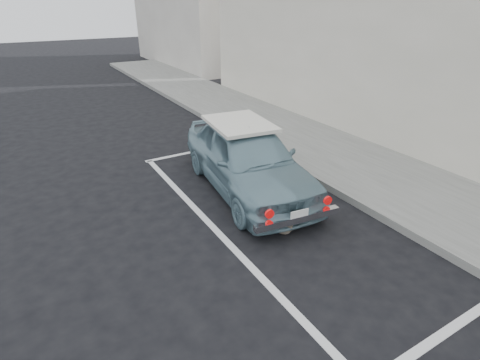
% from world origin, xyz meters
% --- Properties ---
extents(ground, '(80.00, 80.00, 0.00)m').
position_xyz_m(ground, '(0.00, 0.00, 0.00)').
color(ground, black).
rests_on(ground, ground).
extents(sidewalk, '(2.80, 40.00, 0.15)m').
position_xyz_m(sidewalk, '(3.20, 2.00, 0.07)').
color(sidewalk, slate).
rests_on(sidewalk, ground).
extents(shop_building, '(3.50, 18.00, 7.00)m').
position_xyz_m(shop_building, '(6.33, 4.00, 3.49)').
color(shop_building, beige).
rests_on(shop_building, ground).
extents(pline_rear, '(3.00, 0.12, 0.01)m').
position_xyz_m(pline_rear, '(0.50, -0.50, 0.00)').
color(pline_rear, silver).
rests_on(pline_rear, ground).
extents(pline_front, '(3.00, 0.12, 0.01)m').
position_xyz_m(pline_front, '(0.50, 6.50, 0.00)').
color(pline_front, silver).
rests_on(pline_front, ground).
extents(pline_side, '(0.12, 7.00, 0.01)m').
position_xyz_m(pline_side, '(-0.90, 3.00, 0.00)').
color(pline_side, silver).
rests_on(pline_side, ground).
extents(retro_coupe, '(2.15, 4.28, 1.40)m').
position_xyz_m(retro_coupe, '(0.41, 3.99, 0.71)').
color(retro_coupe, '#70939F').
rests_on(retro_coupe, ground).
extents(cat, '(0.31, 0.48, 0.26)m').
position_xyz_m(cat, '(0.05, 2.23, 0.12)').
color(cat, '#6F6155').
rests_on(cat, ground).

